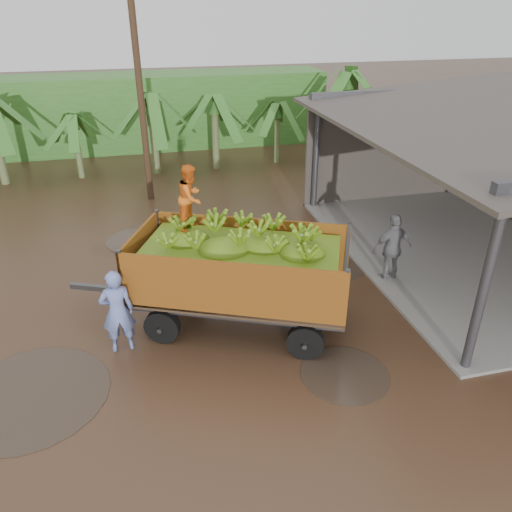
# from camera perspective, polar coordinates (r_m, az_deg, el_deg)

# --- Properties ---
(ground) EXTENTS (100.00, 100.00, 0.00)m
(ground) POSITION_cam_1_polar(r_m,az_deg,el_deg) (12.72, -7.47, -5.83)
(ground) COLOR black
(ground) RESTS_ON ground
(hedge_north) EXTENTS (22.00, 3.00, 3.60)m
(hedge_north) POSITION_cam_1_polar(r_m,az_deg,el_deg) (27.15, -16.47, 15.42)
(hedge_north) COLOR #2D661E
(hedge_north) RESTS_ON ground
(banana_trailer) EXTENTS (6.64, 4.10, 3.73)m
(banana_trailer) POSITION_cam_1_polar(r_m,az_deg,el_deg) (11.30, -1.83, -1.53)
(banana_trailer) COLOR #BC6C1A
(banana_trailer) RESTS_ON ground
(man_blue) EXTENTS (0.75, 0.52, 1.96)m
(man_blue) POSITION_cam_1_polar(r_m,az_deg,el_deg) (11.09, -15.56, -6.11)
(man_blue) COLOR #6A7BC1
(man_blue) RESTS_ON ground
(man_grey) EXTENTS (1.15, 0.51, 1.95)m
(man_grey) POSITION_cam_1_polar(r_m,az_deg,el_deg) (13.83, 15.34, 0.87)
(man_grey) COLOR gray
(man_grey) RESTS_ON ground
(utility_pole) EXTENTS (1.20, 0.24, 8.05)m
(utility_pole) POSITION_cam_1_polar(r_m,az_deg,el_deg) (18.90, -13.13, 18.06)
(utility_pole) COLOR #47301E
(utility_pole) RESTS_ON ground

